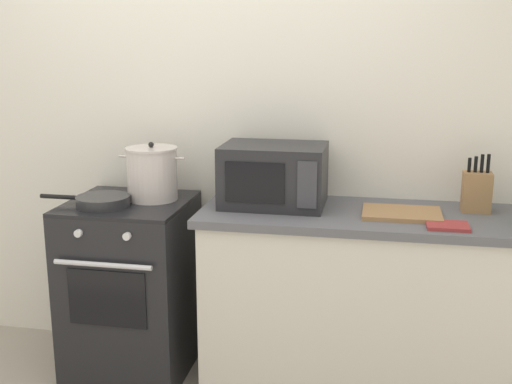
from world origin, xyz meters
TOP-DOWN VIEW (x-y plane):
  - back_wall at (0.30, 0.97)m, footprint 4.40×0.10m
  - lower_cabinet_right at (0.90, 0.62)m, footprint 1.64×0.56m
  - countertop_right at (0.90, 0.62)m, footprint 1.70×0.60m
  - stove at (-0.35, 0.60)m, footprint 0.60×0.64m
  - stock_pot at (-0.24, 0.67)m, footprint 0.34×0.26m
  - frying_pan at (-0.44, 0.49)m, footprint 0.46×0.26m
  - microwave at (0.39, 0.68)m, footprint 0.50×0.37m
  - cutting_board at (1.00, 0.60)m, footprint 0.36×0.26m
  - knife_block at (1.35, 0.74)m, footprint 0.13×0.10m
  - oven_mitt at (1.19, 0.44)m, footprint 0.18×0.14m

SIDE VIEW (x-z plane):
  - lower_cabinet_right at x=0.90m, z-range 0.00..0.88m
  - stove at x=-0.35m, z-range 0.00..0.92m
  - countertop_right at x=0.90m, z-range 0.88..0.92m
  - oven_mitt at x=1.19m, z-range 0.92..0.94m
  - cutting_board at x=1.00m, z-range 0.92..0.94m
  - frying_pan at x=-0.44m, z-range 0.92..0.97m
  - knife_block at x=1.35m, z-range 0.88..1.16m
  - stock_pot at x=-0.24m, z-range 0.91..1.20m
  - microwave at x=0.39m, z-range 0.92..1.22m
  - back_wall at x=0.30m, z-range 0.00..2.50m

